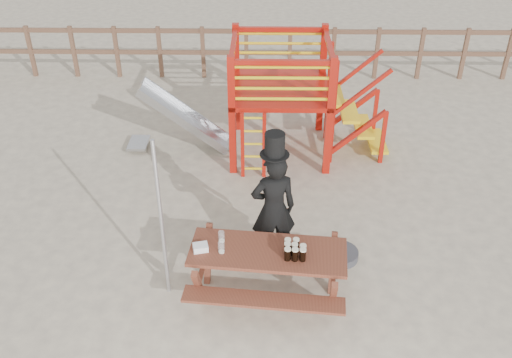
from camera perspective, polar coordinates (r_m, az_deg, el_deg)
ground at (r=7.69m, az=1.23°, el=-10.38°), size 60.00×60.00×0.00m
back_fence at (r=13.39m, az=1.22°, el=13.05°), size 15.09×0.09×1.20m
playground_fort at (r=10.10m, az=1.98°, el=8.28°), size 4.71×1.84×2.10m
picnic_table at (r=7.21m, az=1.17°, el=-8.85°), size 2.05×1.51×0.75m
man_with_hat at (r=7.54m, az=1.76°, el=-2.73°), size 0.68×0.51×1.97m
metal_pole at (r=6.95m, az=-9.44°, el=-4.24°), size 0.05×0.05×2.25m
parasol_base at (r=8.12m, az=8.39°, el=-7.47°), size 0.51×0.51×0.22m
paper_bag at (r=7.04m, az=-5.57°, el=-6.83°), size 0.21×0.18×0.08m
stout_pints at (r=6.92m, az=3.84°, el=-7.10°), size 0.27×0.27×0.17m
empty_glasses at (r=7.05m, az=-3.48°, el=-6.35°), size 0.09×0.29×0.15m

